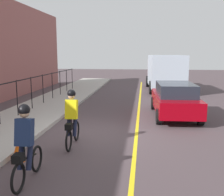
{
  "coord_description": "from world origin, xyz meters",
  "views": [
    {
      "loc": [
        -9.35,
        -1.82,
        2.91
      ],
      "look_at": [
        1.93,
        -0.47,
        1.0
      ],
      "focal_mm": 42.51,
      "sensor_mm": 36.0,
      "label": 1
    }
  ],
  "objects_px": {
    "cyclist_lead": "(72,118)",
    "traffic_cone_far": "(72,110)",
    "patrol_sedan": "(175,99)",
    "traffic_cone_near": "(18,151)",
    "cyclist_follow": "(26,145)",
    "box_truck_background": "(165,71)"
  },
  "relations": [
    {
      "from": "patrol_sedan",
      "to": "traffic_cone_near",
      "type": "xyz_separation_m",
      "value": [
        -5.87,
        4.8,
        -0.53
      ]
    },
    {
      "from": "cyclist_lead",
      "to": "traffic_cone_far",
      "type": "relative_size",
      "value": 2.99
    },
    {
      "from": "patrol_sedan",
      "to": "traffic_cone_far",
      "type": "distance_m",
      "value": 4.81
    },
    {
      "from": "box_truck_background",
      "to": "cyclist_follow",
      "type": "bearing_deg",
      "value": 162.46
    },
    {
      "from": "cyclist_lead",
      "to": "cyclist_follow",
      "type": "bearing_deg",
      "value": 169.71
    },
    {
      "from": "cyclist_lead",
      "to": "traffic_cone_far",
      "type": "distance_m",
      "value": 4.19
    },
    {
      "from": "cyclist_follow",
      "to": "traffic_cone_far",
      "type": "height_order",
      "value": "cyclist_follow"
    },
    {
      "from": "traffic_cone_near",
      "to": "box_truck_background",
      "type": "bearing_deg",
      "value": -18.77
    },
    {
      "from": "cyclist_follow",
      "to": "traffic_cone_far",
      "type": "xyz_separation_m",
      "value": [
        6.47,
        0.72,
        -0.61
      ]
    },
    {
      "from": "cyclist_lead",
      "to": "box_truck_background",
      "type": "distance_m",
      "value": 13.78
    },
    {
      "from": "cyclist_lead",
      "to": "traffic_cone_near",
      "type": "height_order",
      "value": "cyclist_lead"
    },
    {
      "from": "cyclist_follow",
      "to": "cyclist_lead",
      "type": "bearing_deg",
      "value": -10.29
    },
    {
      "from": "patrol_sedan",
      "to": "cyclist_follow",
      "type": "bearing_deg",
      "value": 147.59
    },
    {
      "from": "patrol_sedan",
      "to": "traffic_cone_near",
      "type": "distance_m",
      "value": 7.6
    },
    {
      "from": "patrol_sedan",
      "to": "traffic_cone_far",
      "type": "bearing_deg",
      "value": 93.68
    },
    {
      "from": "traffic_cone_near",
      "to": "traffic_cone_far",
      "type": "bearing_deg",
      "value": -0.47
    },
    {
      "from": "cyclist_follow",
      "to": "patrol_sedan",
      "type": "xyz_separation_m",
      "value": [
        6.98,
        -4.03,
        -0.09
      ]
    },
    {
      "from": "cyclist_lead",
      "to": "cyclist_follow",
      "type": "height_order",
      "value": "same"
    },
    {
      "from": "patrol_sedan",
      "to": "traffic_cone_near",
      "type": "height_order",
      "value": "patrol_sedan"
    },
    {
      "from": "cyclist_follow",
      "to": "traffic_cone_near",
      "type": "height_order",
      "value": "cyclist_follow"
    },
    {
      "from": "cyclist_follow",
      "to": "patrol_sedan",
      "type": "height_order",
      "value": "cyclist_follow"
    },
    {
      "from": "traffic_cone_far",
      "to": "cyclist_follow",
      "type": "bearing_deg",
      "value": -173.63
    }
  ]
}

